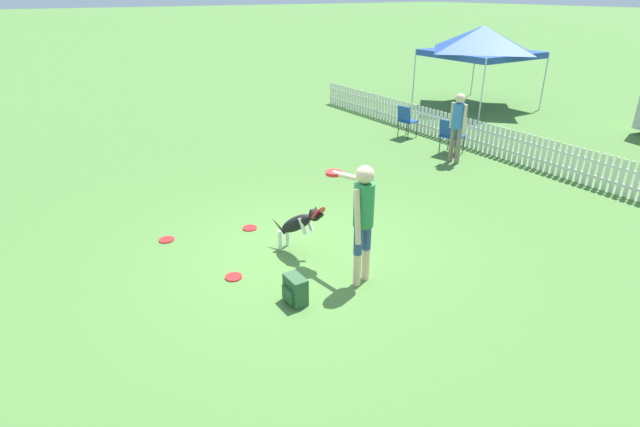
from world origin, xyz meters
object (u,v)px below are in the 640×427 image
frisbee_near_handler (299,302)px  canopy_tent_main (482,41)px  leaping_dog (299,223)px  spectator_standing (458,121)px  folding_chair_blue_left (451,134)px  frisbee_near_dog (167,240)px  folding_chair_center (406,119)px  handler_person (362,210)px  frisbee_far_scatter (234,277)px  frisbee_midfield (250,228)px  backpack_on_grass (295,290)px

frisbee_near_handler → canopy_tent_main: size_ratio=0.08×
leaping_dog → spectator_standing: 5.78m
folding_chair_blue_left → frisbee_near_dog: bearing=82.3°
folding_chair_center → canopy_tent_main: bearing=-78.3°
handler_person → spectator_standing: handler_person is taller
frisbee_near_dog → spectator_standing: size_ratio=0.15×
frisbee_far_scatter → folding_chair_center: bearing=121.2°
frisbee_far_scatter → folding_chair_blue_left: size_ratio=0.28×
handler_person → frisbee_midfield: handler_person is taller
handler_person → frisbee_near_dog: (-2.73, -1.94, -1.09)m
frisbee_midfield → canopy_tent_main: canopy_tent_main is taller
backpack_on_grass → folding_chair_blue_left: size_ratio=0.44×
folding_chair_blue_left → canopy_tent_main: bearing=-68.5°
frisbee_far_scatter → canopy_tent_main: 13.44m
leaping_dog → spectator_standing: (-1.93, 5.43, 0.45)m
handler_person → backpack_on_grass: bearing=162.8°
handler_person → leaping_dog: handler_person is taller
frisbee_midfield → frisbee_near_dog: bearing=-104.2°
handler_person → spectator_standing: (-3.06, 5.11, -0.10)m
folding_chair_blue_left → folding_chair_center: bearing=-17.1°
leaping_dog → handler_person: bearing=90.4°
canopy_tent_main → spectator_standing: (3.99, -5.23, -1.21)m
handler_person → leaping_dog: (-1.13, -0.32, -0.55)m
spectator_standing → frisbee_far_scatter: bearing=96.0°
frisbee_midfield → canopy_tent_main: bearing=113.1°
handler_person → backpack_on_grass: size_ratio=4.53×
frisbee_midfield → folding_chair_center: bearing=115.5°
handler_person → leaping_dog: bearing=90.4°
folding_chair_center → spectator_standing: bearing=160.0°
frisbee_near_handler → folding_chair_blue_left: size_ratio=0.28×
folding_chair_blue_left → folding_chair_center: folding_chair_center is taller
frisbee_near_dog → folding_chair_blue_left: (-0.84, 7.44, 0.52)m
backpack_on_grass → leaping_dog: bearing=146.9°
frisbee_near_dog → backpack_on_grass: size_ratio=0.64×
leaping_dog → frisbee_far_scatter: bearing=-11.4°
frisbee_near_handler → backpack_on_grass: 0.19m
folding_chair_center → spectator_standing: 2.37m
handler_person → frisbee_near_dog: handler_person is taller
frisbee_midfield → folding_chair_blue_left: (-1.18, 6.08, 0.52)m
backpack_on_grass → folding_chair_blue_left: bearing=118.5°
leaping_dog → frisbee_far_scatter: 1.28m
frisbee_midfield → folding_chair_center: 6.86m
backpack_on_grass → folding_chair_center: 8.49m
canopy_tent_main → backpack_on_grass: bearing=-58.3°
folding_chair_center → frisbee_near_handler: bearing=120.9°
frisbee_near_handler → frisbee_far_scatter: (-1.06, -0.48, 0.00)m
backpack_on_grass → canopy_tent_main: 13.52m
leaping_dog → canopy_tent_main: (-5.92, 10.66, 1.66)m
frisbee_near_dog → folding_chair_blue_left: folding_chair_blue_left is taller
folding_chair_center → frisbee_midfield: bearing=107.3°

